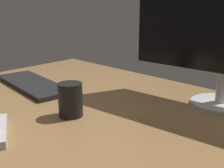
# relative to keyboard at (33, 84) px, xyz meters

# --- Properties ---
(desk) EXTENTS (1.40, 0.84, 0.02)m
(desk) POSITION_rel_keyboard_xyz_m (0.39, 0.03, -0.02)
(desk) COLOR olive
(desk) RESTS_ON ground
(keyboard) EXTENTS (0.41, 0.19, 0.02)m
(keyboard) POSITION_rel_keyboard_xyz_m (0.00, 0.00, 0.00)
(keyboard) COLOR black
(keyboard) RESTS_ON desk
(coffee_mug) EXTENTS (0.07, 0.07, 0.10)m
(coffee_mug) POSITION_rel_keyboard_xyz_m (0.34, -0.09, 0.04)
(coffee_mug) COLOR black
(coffee_mug) RESTS_ON desk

